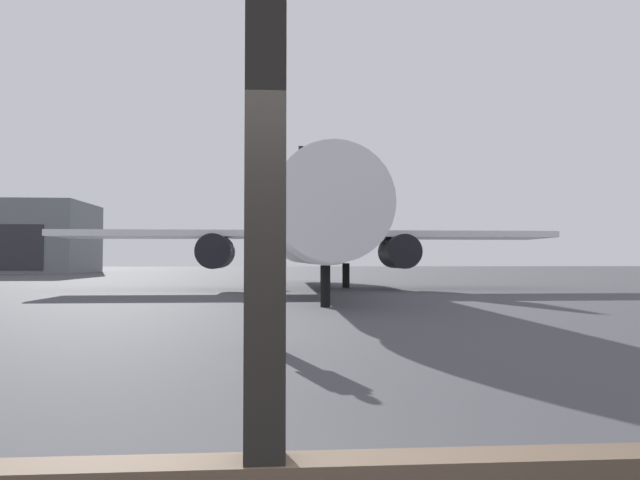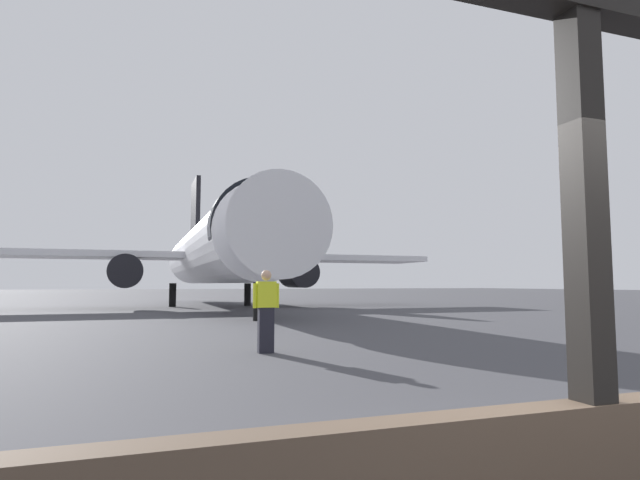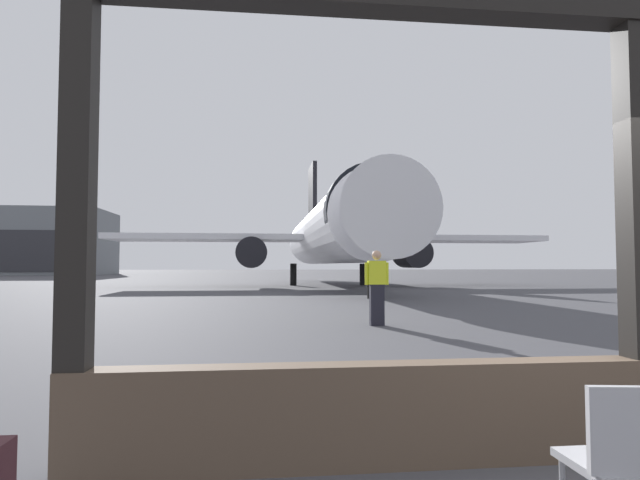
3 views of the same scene
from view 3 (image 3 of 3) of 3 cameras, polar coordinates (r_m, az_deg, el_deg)
ground_plane at (r=43.72m, az=-2.76°, el=-4.59°), size 220.00×220.00×0.00m
window_frame at (r=4.58m, az=31.64°, el=-4.88°), size 8.30×0.24×3.48m
cafe_chair_aisle_left at (r=2.89m, az=30.36°, el=-19.88°), size 0.44×0.44×0.87m
airplane at (r=33.28m, az=1.43°, el=0.78°), size 28.51×30.88×10.43m
ground_crew_worker at (r=12.13m, az=6.27°, el=-5.11°), size 0.57×0.22×1.74m
distant_hangar at (r=84.58m, az=-28.89°, el=-0.24°), size 19.99×13.24×9.21m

